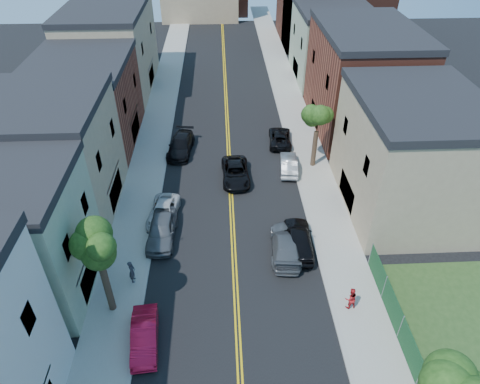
{
  "coord_description": "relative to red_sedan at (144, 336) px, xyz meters",
  "views": [
    {
      "loc": [
        -0.62,
        -3.92,
        22.5
      ],
      "look_at": [
        0.68,
        23.5,
        2.0
      ],
      "focal_mm": 32.15,
      "sensor_mm": 36.0,
      "label": 1
    }
  ],
  "objects": [
    {
      "name": "black_car_right",
      "position": [
        10.28,
        7.6,
        0.16
      ],
      "size": [
        2.32,
        5.16,
        1.72
      ],
      "primitive_type": "imported",
      "rotation": [
        0.0,
        0.0,
        3.08
      ],
      "color": "black",
      "rests_on": "ground"
    },
    {
      "name": "bldg_left_tan_near",
      "position": [
        -8.5,
        13.56,
        3.81
      ],
      "size": [
        9.0,
        10.0,
        9.0
      ],
      "primitive_type": "cube",
      "color": "#998466",
      "rests_on": "ground"
    },
    {
      "name": "bldg_left_palegrn",
      "position": [
        -8.5,
        4.56,
        3.56
      ],
      "size": [
        9.0,
        8.0,
        8.5
      ],
      "primitive_type": "cube",
      "color": "gray",
      "rests_on": "ground"
    },
    {
      "name": "bldg_left_brick",
      "position": [
        -8.5,
        24.56,
        3.31
      ],
      "size": [
        9.0,
        12.0,
        8.0
      ],
      "primitive_type": "cube",
      "color": "brown",
      "rests_on": "ground"
    },
    {
      "name": "curb_right",
      "position": [
        11.65,
        28.56,
        -0.62
      ],
      "size": [
        0.3,
        100.0,
        0.15
      ],
      "primitive_type": "cube",
      "color": "gray",
      "rests_on": "ground"
    },
    {
      "name": "curb_left",
      "position": [
        -0.65,
        28.56,
        -0.62
      ],
      "size": [
        0.3,
        100.0,
        0.15
      ],
      "primitive_type": "cube",
      "color": "gray",
      "rests_on": "ground"
    },
    {
      "name": "red_sedan",
      "position": [
        0.0,
        0.0,
        0.0
      ],
      "size": [
        1.85,
        4.33,
        1.39
      ],
      "primitive_type": "imported",
      "rotation": [
        0.0,
        0.0,
        0.09
      ],
      "color": "red",
      "rests_on": "ground"
    },
    {
      "name": "white_pickup",
      "position": [
        0.0,
        11.48,
        -0.05
      ],
      "size": [
        2.61,
        4.82,
        1.28
      ],
      "primitive_type": "imported",
      "rotation": [
        0.0,
        0.0,
        -0.11
      ],
      "color": "silver",
      "rests_on": "ground"
    },
    {
      "name": "black_car_left",
      "position": [
        0.76,
        21.73,
        0.08
      ],
      "size": [
        2.81,
        5.56,
        1.55
      ],
      "primitive_type": "imported",
      "rotation": [
        0.0,
        0.0,
        -0.12
      ],
      "color": "black",
      "rests_on": "ground"
    },
    {
      "name": "sidewalk_right",
      "position": [
        13.4,
        28.56,
        -0.62
      ],
      "size": [
        3.2,
        100.0,
        0.15
      ],
      "primitive_type": "cube",
      "color": "gray",
      "rests_on": "ground"
    },
    {
      "name": "tree_right_far",
      "position": [
        13.42,
        18.57,
        5.06
      ],
      "size": [
        4.4,
        4.4,
        8.03
      ],
      "color": "#37261B",
      "rests_on": "sidewalk_right"
    },
    {
      "name": "dark_car_right_far",
      "position": [
        10.82,
        23.06,
        -0.04
      ],
      "size": [
        2.54,
        4.88,
        1.31
      ],
      "primitive_type": "imported",
      "rotation": [
        0.0,
        0.0,
        3.06
      ],
      "color": "black",
      "rests_on": "ground"
    },
    {
      "name": "pedestrian_right",
      "position": [
        12.68,
        1.92,
        0.28
      ],
      "size": [
        0.9,
        0.75,
        1.65
      ],
      "primitive_type": "imported",
      "rotation": [
        0.0,
        0.0,
        3.32
      ],
      "color": "#B01B1E",
      "rests_on": "sidewalk_right"
    },
    {
      "name": "bldg_right_brick",
      "position": [
        19.5,
        26.56,
        4.31
      ],
      "size": [
        9.0,
        14.0,
        10.0
      ],
      "primitive_type": "cube",
      "color": "brown",
      "rests_on": "ground"
    },
    {
      "name": "bldg_right_palegrn",
      "position": [
        19.5,
        40.56,
        3.56
      ],
      "size": [
        9.0,
        12.0,
        8.5
      ],
      "primitive_type": "cube",
      "color": "gray",
      "rests_on": "ground"
    },
    {
      "name": "fence_right",
      "position": [
        15.0,
        -1.94,
        0.41
      ],
      "size": [
        0.04,
        15.0,
        1.9
      ],
      "primitive_type": "cube",
      "color": "#143F1E",
      "rests_on": "sidewalk_right"
    },
    {
      "name": "grey_car_left",
      "position": [
        0.13,
        9.13,
        0.16
      ],
      "size": [
        2.21,
        5.09,
        1.71
      ],
      "primitive_type": "imported",
      "rotation": [
        0.0,
        0.0,
        -0.04
      ],
      "color": "#515358",
      "rests_on": "ground"
    },
    {
      "name": "sidewalk_left",
      "position": [
        -2.4,
        28.56,
        -0.62
      ],
      "size": [
        3.2,
        100.0,
        0.15
      ],
      "primitive_type": "cube",
      "color": "gray",
      "rests_on": "ground"
    },
    {
      "name": "grey_car_right",
      "position": [
        9.3,
        7.18,
        0.09
      ],
      "size": [
        2.69,
        5.56,
        1.56
      ],
      "primitive_type": "imported",
      "rotation": [
        0.0,
        0.0,
        3.05
      ],
      "color": "#4E5155",
      "rests_on": "ground"
    },
    {
      "name": "pedestrian_left",
      "position": [
        -1.42,
        4.82,
        0.33
      ],
      "size": [
        0.44,
        0.65,
        1.75
      ],
      "primitive_type": "imported",
      "rotation": [
        0.0,
        0.0,
        1.61
      ],
      "color": "#2A2931",
      "rests_on": "sidewalk_left"
    },
    {
      "name": "bldg_left_tan_far",
      "position": [
        -8.5,
        38.56,
        4.06
      ],
      "size": [
        9.0,
        16.0,
        9.5
      ],
      "primitive_type": "cube",
      "color": "#998466",
      "rests_on": "ground"
    },
    {
      "name": "silver_car_right",
      "position": [
        11.0,
        17.91,
        0.01
      ],
      "size": [
        1.9,
        4.41,
        1.41
      ],
      "primitive_type": "imported",
      "rotation": [
        0.0,
        0.0,
        3.04
      ],
      "color": "#AFB2B7",
      "rests_on": "ground"
    },
    {
      "name": "tree_left_mid",
      "position": [
        -2.38,
        2.57,
        5.89
      ],
      "size": [
        5.2,
        5.2,
        9.29
      ],
      "color": "#37261B",
      "rests_on": "sidewalk_left"
    },
    {
      "name": "black_suv_lane",
      "position": [
        6.0,
        16.76,
        0.02
      ],
      "size": [
        2.53,
        5.23,
        1.44
      ],
      "primitive_type": "imported",
      "rotation": [
        0.0,
        0.0,
        0.03
      ],
      "color": "black",
      "rests_on": "ground"
    },
    {
      "name": "bldg_right_tan",
      "position": [
        19.5,
        12.56,
        3.81
      ],
      "size": [
        9.0,
        12.0,
        9.0
      ],
      "primitive_type": "cube",
      "color": "#998466",
      "rests_on": "ground"
    }
  ]
}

